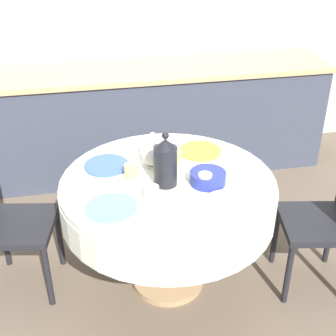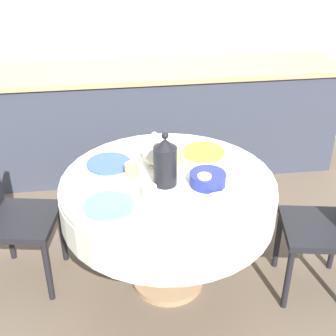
{
  "view_description": "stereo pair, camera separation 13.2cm",
  "coord_description": "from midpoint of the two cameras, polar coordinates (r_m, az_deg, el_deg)",
  "views": [
    {
      "loc": [
        -0.43,
        -2.14,
        2.09
      ],
      "look_at": [
        0.0,
        0.0,
        0.82
      ],
      "focal_mm": 50.0,
      "sensor_mm": 36.0,
      "label": 1
    },
    {
      "loc": [
        -0.3,
        -2.16,
        2.09
      ],
      "look_at": [
        0.0,
        0.0,
        0.82
      ],
      "focal_mm": 50.0,
      "sensor_mm": 36.0,
      "label": 2
    }
  ],
  "objects": [
    {
      "name": "teapot",
      "position": [
        2.66,
        -0.19,
        2.07
      ],
      "size": [
        0.23,
        0.17,
        0.21
      ],
      "color": "silver",
      "rests_on": "dining_table"
    },
    {
      "name": "chair_right",
      "position": [
        2.87,
        -17.82,
        -5.0
      ],
      "size": [
        0.47,
        0.47,
        0.91
      ],
      "rotation": [
        0.0,
        0.0,
        -1.76
      ],
      "color": "black",
      "rests_on": "ground_plane"
    },
    {
      "name": "wall_back",
      "position": [
        4.05,
        -2.71,
        18.86
      ],
      "size": [
        7.0,
        0.05,
        2.6
      ],
      "color": "beige",
      "rests_on": "ground_plane"
    },
    {
      "name": "cup_far_right",
      "position": [
        2.72,
        2.63,
        1.34
      ],
      "size": [
        0.08,
        0.08,
        0.08
      ],
      "primitive_type": "cylinder",
      "color": "#DBB766",
      "rests_on": "dining_table"
    },
    {
      "name": "chair_left",
      "position": [
        2.84,
        20.84,
        -5.94
      ],
      "size": [
        0.47,
        0.47,
        0.91
      ],
      "rotation": [
        0.0,
        0.0,
        1.39
      ],
      "color": "black",
      "rests_on": "ground_plane"
    },
    {
      "name": "dining_table",
      "position": [
        2.63,
        1.44,
        -3.92
      ],
      "size": [
        1.2,
        1.2,
        0.74
      ],
      "color": "tan",
      "rests_on": "ground_plane"
    },
    {
      "name": "kitchen_counter",
      "position": [
        3.99,
        -1.95,
        5.93
      ],
      "size": [
        3.24,
        0.64,
        0.91
      ],
      "color": "#383D4C",
      "rests_on": "ground_plane"
    },
    {
      "name": "coffee_carafe",
      "position": [
        2.47,
        1.18,
        0.69
      ],
      "size": [
        0.13,
        0.13,
        0.31
      ],
      "color": "black",
      "rests_on": "dining_table"
    },
    {
      "name": "cup_near_right",
      "position": [
        2.49,
        5.95,
        -1.71
      ],
      "size": [
        0.08,
        0.08,
        0.08
      ],
      "primitive_type": "cylinder",
      "color": "white",
      "rests_on": "dining_table"
    },
    {
      "name": "ground_plane",
      "position": [
        3.02,
        1.29,
        -13.63
      ],
      "size": [
        12.0,
        12.0,
        0.0
      ],
      "primitive_type": "plane",
      "color": "brown"
    },
    {
      "name": "plate_far_right",
      "position": [
        2.85,
        5.67,
        1.96
      ],
      "size": [
        0.26,
        0.26,
        0.01
      ],
      "primitive_type": "cylinder",
      "color": "yellow",
      "rests_on": "dining_table"
    },
    {
      "name": "cup_near_left",
      "position": [
        2.39,
        -0.66,
        -3.08
      ],
      "size": [
        0.08,
        0.08,
        0.08
      ],
      "primitive_type": "cylinder",
      "color": "white",
      "rests_on": "dining_table"
    },
    {
      "name": "plate_far_left",
      "position": [
        2.73,
        -5.87,
        0.52
      ],
      "size": [
        0.26,
        0.26,
        0.01
      ],
      "primitive_type": "cylinder",
      "color": "#3856AD",
      "rests_on": "dining_table"
    },
    {
      "name": "fruit_bowl",
      "position": [
        2.53,
        6.35,
        -1.35
      ],
      "size": [
        0.2,
        0.2,
        0.07
      ],
      "primitive_type": "cylinder",
      "color": "navy",
      "rests_on": "dining_table"
    },
    {
      "name": "plate_near_left",
      "position": [
        2.36,
        -5.63,
        -4.6
      ],
      "size": [
        0.26,
        0.26,
        0.01
      ],
      "primitive_type": "cylinder",
      "color": "#60BCB7",
      "rests_on": "dining_table"
    },
    {
      "name": "plate_near_right",
      "position": [
        2.37,
        8.7,
        -4.66
      ],
      "size": [
        0.26,
        0.26,
        0.01
      ],
      "primitive_type": "cylinder",
      "color": "white",
      "rests_on": "dining_table"
    },
    {
      "name": "cup_far_left",
      "position": [
        2.59,
        -3.0,
        -0.27
      ],
      "size": [
        0.08,
        0.08,
        0.08
      ],
      "primitive_type": "cylinder",
      "color": "#DBB766",
      "rests_on": "dining_table"
    }
  ]
}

